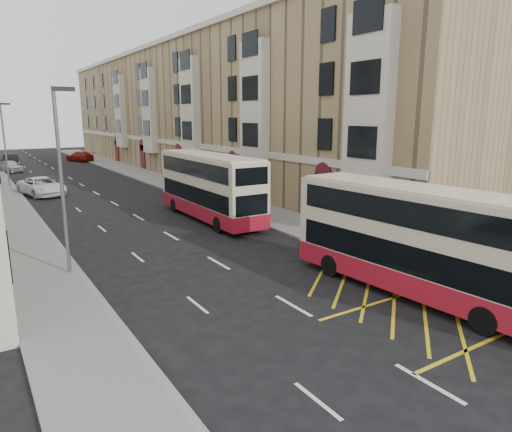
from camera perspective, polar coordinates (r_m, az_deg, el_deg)
ground at (r=14.82m, az=14.36°, el=-16.06°), size 200.00×200.00×0.00m
pavement_right at (r=43.15m, az=-7.72°, el=3.15°), size 4.00×120.00×0.15m
pavement_left at (r=39.41m, az=-28.62°, el=0.84°), size 3.00×120.00×0.15m
kerb_right at (r=42.37m, az=-10.18°, el=2.90°), size 0.25×120.00×0.15m
kerb_left at (r=39.52m, az=-26.46°, el=1.09°), size 0.25×120.00×0.15m
road_markings at (r=55.05m, az=-22.02°, el=4.29°), size 10.00×110.00×0.01m
terrace_right at (r=59.44m, az=-8.15°, el=12.88°), size 10.75×79.00×15.25m
guard_railing at (r=22.42m, az=14.84°, el=-3.81°), size 0.06×6.56×1.01m
street_lamp_near at (r=21.14m, az=-23.10°, el=5.10°), size 0.93×0.18×8.00m
street_lamp_far at (r=50.90m, az=-28.89°, el=8.31°), size 0.93×0.18×8.00m
double_decker_front at (r=18.84m, az=19.40°, el=-2.97°), size 3.23×10.96×4.31m
double_decker_rear at (r=31.02m, az=-5.85°, el=3.67°), size 2.71×11.20×4.45m
pedestrian_mid at (r=22.89m, az=27.52°, el=-4.19°), size 0.82×0.65×1.66m
pedestrian_far at (r=23.06m, az=20.36°, el=-3.44°), size 1.01×0.89×1.64m
white_van at (r=44.89m, az=-25.21°, el=3.38°), size 3.89×6.24×1.61m
car_silver at (r=65.19m, az=-28.36°, el=5.50°), size 2.95×4.69×1.49m
car_dark at (r=74.34m, az=-28.37°, el=6.20°), size 2.58×4.92×1.54m
car_red at (r=76.16m, az=-21.15°, el=6.97°), size 3.79×5.73×1.54m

